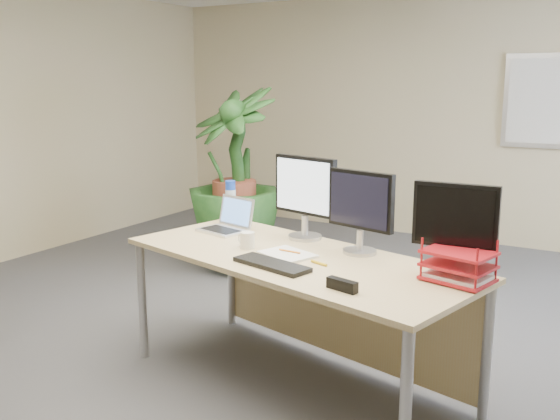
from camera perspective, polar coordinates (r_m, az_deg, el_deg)
The scene contains 16 objects.
floor at distance 3.85m, azimuth -2.20°, elevation -15.46°, with size 8.00×8.00×0.00m, color #434448.
back_wall at distance 7.14m, azimuth 15.32°, elevation 8.11°, with size 7.00×0.04×2.70m, color #C1B589.
desk at distance 3.65m, azimuth 2.70°, elevation -6.41°, with size 2.20×1.32×0.79m.
floor_plant at distance 5.72m, azimuth -4.20°, elevation 1.60°, with size 0.84×0.84×1.50m, color #153A16.
monitor_left at distance 3.84m, azimuth 2.30°, elevation 1.65°, with size 0.46×0.21×0.51m.
monitor_right at distance 3.54m, azimuth 7.38°, elevation 0.31°, with size 0.42×0.19×0.47m.
monitor_dark at distance 3.24m, azimuth 15.69°, elevation -1.15°, with size 0.42×0.19×0.47m.
laptop at distance 4.11m, azimuth -4.75°, elevation -1.11°, with size 0.35×0.33×0.22m.
keyboard at distance 3.32m, azimuth -0.76°, elevation -4.99°, with size 0.45×0.15×0.02m, color black.
coffee_mug at distance 3.68m, azimuth -3.05°, elevation -2.76°, with size 0.12×0.09×0.10m.
spiral_notebook at distance 3.53m, azimuth 0.68°, elevation -4.06°, with size 0.29×0.22×0.01m, color white.
orange_pen at distance 3.55m, azimuth 0.89°, elevation -3.79°, with size 0.01×0.01×0.14m, color orange.
yellow_highlighter at distance 3.37m, azimuth 3.58°, elevation -4.86°, with size 0.02×0.02×0.11m, color yellow.
water_bottle at distance 4.33m, azimuth -4.53°, elevation 0.69°, with size 0.08×0.08×0.29m.
letter_tray at distance 3.19m, azimuth 15.98°, elevation -5.14°, with size 0.36×0.31×0.15m.
stapler at distance 2.97m, azimuth 5.70°, elevation -6.84°, with size 0.16×0.04×0.05m, color black.
Camera 1 is at (1.84, -2.88, 1.77)m, focal length 40.00 mm.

